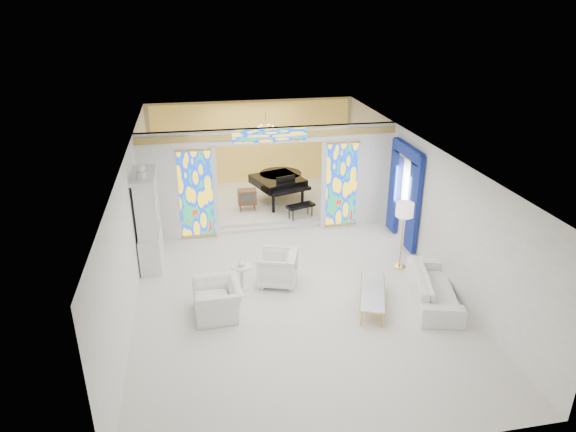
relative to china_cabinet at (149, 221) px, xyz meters
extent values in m
plane|color=silver|center=(3.22, -0.60, -1.17)|extent=(12.00, 12.00, 0.00)
cube|color=white|center=(3.22, -0.60, 1.83)|extent=(7.00, 12.00, 0.02)
cube|color=white|center=(3.22, 5.40, 0.33)|extent=(7.00, 0.02, 3.00)
cube|color=white|center=(3.22, -6.60, 0.33)|extent=(7.00, 0.02, 3.00)
cube|color=white|center=(-0.28, -0.60, 0.33)|extent=(0.02, 12.00, 3.00)
cube|color=white|center=(6.72, -0.60, 0.33)|extent=(0.02, 12.00, 3.00)
cube|color=white|center=(0.72, 1.40, 0.33)|extent=(2.00, 0.18, 3.00)
cube|color=white|center=(5.72, 1.40, 0.33)|extent=(2.00, 0.18, 3.00)
cube|color=white|center=(3.22, 1.40, 1.63)|extent=(3.00, 0.18, 0.40)
cube|color=silver|center=(1.72, 1.30, 0.13)|extent=(0.12, 0.06, 2.60)
cube|color=silver|center=(4.72, 1.30, 0.13)|extent=(0.12, 0.06, 2.60)
cube|color=silver|center=(3.22, 1.30, 1.48)|extent=(3.24, 0.06, 0.12)
cube|color=gold|center=(3.22, 1.30, 1.65)|extent=(7.00, 0.05, 0.18)
cube|color=gold|center=(1.19, 1.29, 0.13)|extent=(0.90, 0.04, 2.40)
cube|color=gold|center=(5.25, 1.29, 0.13)|extent=(0.90, 0.04, 2.40)
cube|color=gold|center=(3.22, 1.29, 1.65)|extent=(2.00, 0.04, 0.34)
cube|color=silver|center=(3.22, 3.50, -1.08)|extent=(6.80, 3.80, 0.18)
cube|color=#EDC352|center=(3.22, 5.28, 0.33)|extent=(6.70, 0.10, 2.90)
cylinder|color=gold|center=(3.42, 3.40, 1.38)|extent=(0.48, 0.48, 0.30)
cube|color=navy|center=(6.62, -0.55, 0.18)|extent=(0.12, 0.55, 2.60)
cube|color=navy|center=(6.62, 0.75, 0.18)|extent=(0.12, 0.55, 2.60)
cube|color=navy|center=(6.62, 0.10, 1.38)|extent=(0.14, 1.70, 0.30)
cube|color=gold|center=(6.62, 0.10, 1.21)|extent=(0.12, 1.50, 0.06)
cube|color=silver|center=(0.00, 0.00, -0.72)|extent=(0.50, 1.40, 0.90)
cube|color=silver|center=(0.00, 0.00, 0.43)|extent=(0.44, 1.30, 1.40)
cube|color=white|center=(0.23, 0.00, 0.43)|extent=(0.01, 1.20, 1.30)
cube|color=silver|center=(0.00, 0.00, 1.17)|extent=(0.56, 1.46, 0.08)
cylinder|color=white|center=(0.00, -0.35, 1.29)|extent=(0.22, 0.22, 0.16)
sphere|color=white|center=(0.00, -0.35, 1.45)|extent=(0.20, 0.20, 0.20)
imported|color=white|center=(1.47, -2.55, -0.81)|extent=(1.02, 1.15, 0.71)
imported|color=white|center=(2.92, -1.53, -0.77)|extent=(1.10, 1.08, 0.80)
imported|color=white|center=(6.17, -2.90, -0.84)|extent=(1.45, 2.43, 0.66)
cylinder|color=silver|center=(2.07, -1.62, -0.59)|extent=(0.54, 0.54, 0.04)
cylinder|color=silver|center=(2.07, -1.62, -0.88)|extent=(0.09, 0.09, 0.56)
cylinder|color=silver|center=(2.07, -1.62, -1.15)|extent=(0.36, 0.36, 0.03)
imported|color=silver|center=(2.07, -1.62, -0.47)|extent=(0.18, 0.18, 0.19)
cube|color=white|center=(4.77, -2.86, -0.81)|extent=(1.01, 1.71, 0.04)
cube|color=gold|center=(4.77, -2.86, -0.83)|extent=(1.05, 1.75, 0.03)
cube|color=gold|center=(4.31, -3.52, -1.00)|extent=(0.05, 0.05, 0.34)
cube|color=gold|center=(4.71, -3.67, -1.00)|extent=(0.05, 0.05, 0.34)
cube|color=gold|center=(4.83, -2.05, -1.00)|extent=(0.05, 0.05, 0.34)
cube|color=gold|center=(5.23, -2.19, -1.00)|extent=(0.05, 0.05, 0.34)
cylinder|color=gold|center=(6.02, -1.33, -1.15)|extent=(0.30, 0.30, 0.03)
cylinder|color=gold|center=(6.02, -1.33, -0.39)|extent=(0.03, 0.03, 1.57)
cylinder|color=white|center=(6.02, -1.33, 0.38)|extent=(0.43, 0.43, 0.33)
cube|color=black|center=(3.72, 3.08, -0.28)|extent=(1.74, 1.80, 0.26)
cylinder|color=black|center=(3.88, 3.48, -0.28)|extent=(1.70, 1.70, 0.26)
cube|color=black|center=(3.99, 2.29, -0.32)|extent=(1.28, 0.67, 0.09)
cube|color=silver|center=(4.02, 2.22, -0.30)|extent=(1.13, 0.47, 0.03)
cube|color=black|center=(3.89, 2.60, -0.08)|extent=(0.62, 0.24, 0.23)
cube|color=black|center=(4.17, 1.77, -0.62)|extent=(0.90, 0.58, 0.07)
cylinder|color=black|center=(3.45, 2.30, -0.70)|extent=(0.12, 0.12, 0.58)
cylinder|color=black|center=(4.41, 2.64, -0.70)|extent=(0.12, 0.12, 0.58)
cylinder|color=black|center=(3.63, 3.64, -0.70)|extent=(0.12, 0.12, 0.58)
cube|color=brown|center=(2.70, 2.67, -0.57)|extent=(0.56, 0.39, 0.45)
cube|color=#333735|center=(2.70, 2.48, -0.54)|extent=(0.36, 0.02, 0.29)
cone|color=brown|center=(2.48, 2.54, -0.89)|extent=(0.03, 0.03, 0.20)
cone|color=brown|center=(2.91, 2.53, -0.89)|extent=(0.03, 0.03, 0.20)
cone|color=brown|center=(2.49, 2.81, -0.89)|extent=(0.03, 0.03, 0.20)
cone|color=brown|center=(2.92, 2.80, -0.89)|extent=(0.03, 0.03, 0.20)
camera|label=1|loc=(1.20, -11.84, 5.02)|focal=32.00mm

